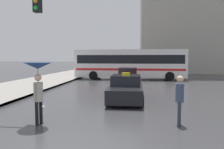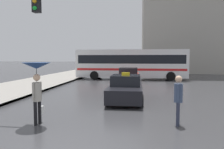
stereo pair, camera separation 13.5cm
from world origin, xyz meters
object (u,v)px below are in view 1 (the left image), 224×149
object	(u,v)px
city_bus	(130,63)
pedestrian_with_umbrella	(38,76)
taxi	(126,89)
pedestrian_man	(180,96)
sedan_red	(128,77)

from	to	relation	value
city_bus	pedestrian_with_umbrella	distance (m)	17.70
pedestrian_with_umbrella	taxi	bearing A→B (deg)	-16.82
pedestrian_man	pedestrian_with_umbrella	bearing A→B (deg)	-72.28
city_bus	taxi	bearing A→B (deg)	2.29
sedan_red	pedestrian_man	bearing A→B (deg)	100.98
taxi	city_bus	world-z (taller)	city_bus
pedestrian_with_umbrella	pedestrian_man	xyz separation A→B (m)	(4.99, 0.51, -0.70)
taxi	city_bus	distance (m)	12.76
sedan_red	taxi	bearing A→B (deg)	91.31
city_bus	sedan_red	bearing A→B (deg)	1.30
city_bus	pedestrian_man	distance (m)	17.14
taxi	pedestrian_man	world-z (taller)	pedestrian_man
taxi	pedestrian_man	size ratio (longest dim) A/B	2.38
pedestrian_with_umbrella	pedestrian_man	bearing A→B (deg)	-69.84
sedan_red	city_bus	bearing A→B (deg)	-90.38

